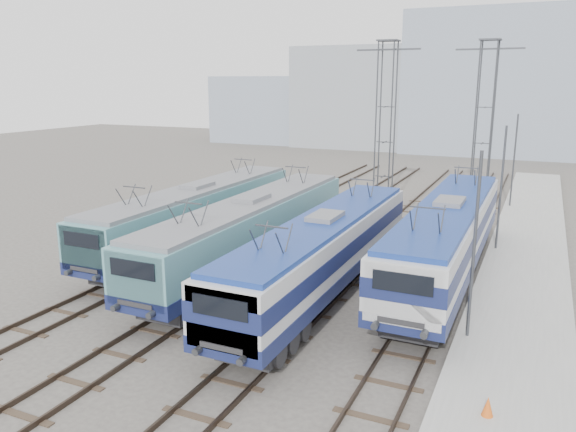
% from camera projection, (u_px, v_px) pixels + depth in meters
% --- Properties ---
extents(ground, '(160.00, 160.00, 0.00)m').
position_uv_depth(ground, '(233.00, 323.00, 22.07)').
color(ground, '#514C47').
extents(platform, '(4.00, 70.00, 0.30)m').
position_uv_depth(platform, '(522.00, 291.00, 25.00)').
color(platform, '#9E9E99').
rests_on(platform, ground).
extents(locomotive_far_left, '(2.77, 17.47, 3.29)m').
position_uv_depth(locomotive_far_left, '(196.00, 212.00, 31.11)').
color(locomotive_far_left, '#17204F').
rests_on(locomotive_far_left, ground).
extents(locomotive_center_left, '(2.81, 17.74, 3.34)m').
position_uv_depth(locomotive_center_left, '(250.00, 229.00, 27.47)').
color(locomotive_center_left, '#17204F').
rests_on(locomotive_center_left, ground).
extents(locomotive_center_right, '(2.74, 17.33, 3.26)m').
position_uv_depth(locomotive_center_right, '(323.00, 249.00, 24.14)').
color(locomotive_center_right, '#17204F').
rests_on(locomotive_center_right, ground).
extents(locomotive_far_right, '(2.90, 18.32, 3.44)m').
position_uv_depth(locomotive_far_right, '(447.00, 234.00, 26.16)').
color(locomotive_far_right, '#17204F').
rests_on(locomotive_far_right, ground).
extents(catenary_tower_west, '(4.50, 1.20, 12.00)m').
position_uv_depth(catenary_tower_west, '(385.00, 119.00, 39.99)').
color(catenary_tower_west, '#3F4247').
rests_on(catenary_tower_west, ground).
extents(catenary_tower_east, '(4.50, 1.20, 12.00)m').
position_uv_depth(catenary_tower_east, '(484.00, 120.00, 39.14)').
color(catenary_tower_east, '#3F4247').
rests_on(catenary_tower_east, ground).
extents(mast_front, '(0.12, 0.12, 7.00)m').
position_uv_depth(mast_front, '(474.00, 251.00, 19.56)').
color(mast_front, '#3F4247').
rests_on(mast_front, ground).
extents(mast_mid, '(0.12, 0.12, 7.00)m').
position_uv_depth(mast_mid, '(501.00, 191.00, 30.18)').
color(mast_mid, '#3F4247').
rests_on(mast_mid, ground).
extents(mast_rear, '(0.12, 0.12, 7.00)m').
position_uv_depth(mast_rear, '(514.00, 163.00, 40.79)').
color(mast_rear, '#3F4247').
rests_on(mast_rear, ground).
extents(safety_cone, '(0.32, 0.32, 0.57)m').
position_uv_depth(safety_cone, '(488.00, 406.00, 15.35)').
color(safety_cone, '#DE5B18').
rests_on(safety_cone, platform).
extents(building_west, '(18.00, 12.00, 14.00)m').
position_uv_depth(building_west, '(363.00, 97.00, 80.94)').
color(building_west, '#8D949C').
rests_on(building_west, ground).
extents(building_center, '(22.00, 14.00, 18.00)m').
position_uv_depth(building_center, '(496.00, 83.00, 73.22)').
color(building_center, '#8996A8').
rests_on(building_center, ground).
extents(building_far_west, '(14.00, 10.00, 10.00)m').
position_uv_depth(building_far_west, '(264.00, 109.00, 87.86)').
color(building_far_west, '#8996A8').
rests_on(building_far_west, ground).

